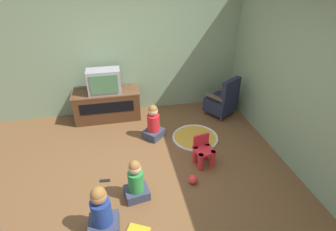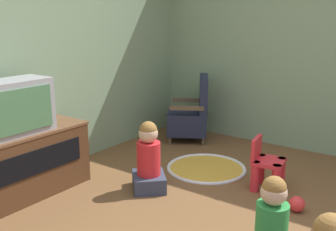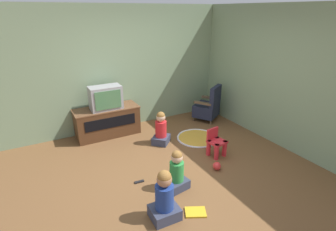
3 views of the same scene
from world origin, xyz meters
The scene contains 13 objects.
ground_plane centered at (0.00, 0.00, 0.00)m, with size 30.00×30.00×0.00m, color brown.
wall_back centered at (-0.33, 2.20, 1.31)m, with size 5.34×0.12×2.62m.
wall_right centered at (2.28, -0.37, 1.31)m, with size 0.12×5.26×2.62m.
tv_cabinet centered at (-0.60, 1.86, 0.32)m, with size 1.32×0.53×0.61m.
television centered at (-0.60, 1.81, 0.85)m, with size 0.63×0.36×0.48m.
black_armchair centered at (1.77, 1.49, 0.34)m, with size 0.73×0.72×0.86m.
yellow_kid_chair centered at (0.89, 0.07, 0.22)m, with size 0.33×0.32×0.50m.
play_mat centered at (0.98, 0.78, 0.01)m, with size 0.86×0.86×0.04m.
child_watching_left centered at (0.22, 0.98, 0.29)m, with size 0.45×0.45×0.67m.
child_watching_center centered at (-0.68, -0.86, 0.31)m, with size 0.37×0.32×0.71m.
child_watching_right centered at (-0.23, -0.41, 0.27)m, with size 0.36×0.33×0.63m.
toy_ball centered at (0.61, -0.32, 0.07)m, with size 0.14×0.14×0.14m.
remote_control centered at (-0.68, -0.02, 0.01)m, with size 0.15×0.06×0.02m.
Camera 1 is at (-0.33, -3.04, 2.85)m, focal length 28.00 mm.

